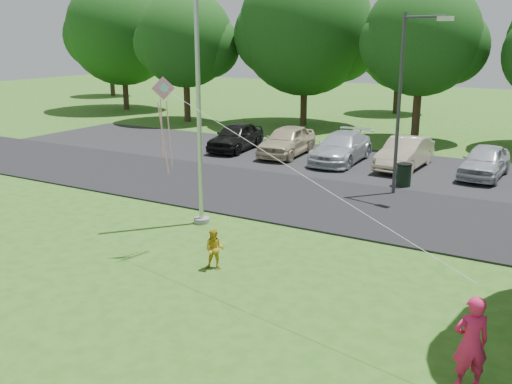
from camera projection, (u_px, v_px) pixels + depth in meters
The scene contains 11 objects.
ground at pixel (200, 313), 12.15m from camera, with size 120.00×120.00×0.00m, color #2C5E18.
park_road at pixel (352, 206), 19.65m from camera, with size 60.00×6.00×0.06m, color black.
parking_strip at pixel (405, 169), 25.08m from camera, with size 42.00×7.00×0.06m, color black.
flagpole at pixel (198, 90), 16.91m from camera, with size 0.50×0.50×10.00m.
street_lamp at pixel (406, 89), 20.03m from camera, with size 1.79×0.65×6.49m.
trash_can at pixel (404, 176), 22.09m from camera, with size 0.60×0.60×0.95m.
tree_row at pixel (489, 36), 30.09m from camera, with size 64.35×11.94×10.88m.
parked_cars at pixel (395, 152), 25.14m from camera, with size 19.69×4.79×1.45m.
woman at pixel (471, 343), 9.38m from camera, with size 0.61×0.40×1.66m, color #D81C55.
child_yellow at pixel (215, 249), 14.32m from camera, with size 0.51×0.40×1.06m, color gold.
kite at pixel (170, 109), 14.39m from camera, with size 8.48×2.72×2.84m.
Camera 1 is at (6.55, -8.95, 5.71)m, focal length 40.00 mm.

